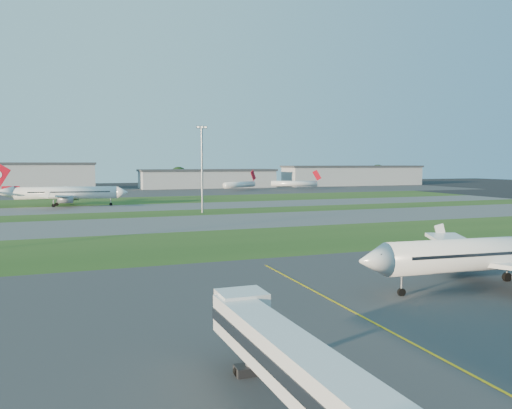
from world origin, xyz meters
name	(u,v)px	position (x,y,z in m)	size (l,w,h in m)	color
ground	(338,338)	(0.00, 0.00, 0.00)	(700.00, 700.00, 0.00)	black
apron_near	(338,337)	(0.00, 0.00, 0.01)	(300.00, 70.00, 0.01)	#333335
grass_strip_a	(197,244)	(0.00, 52.00, 0.01)	(300.00, 34.00, 0.01)	#244517
taxiway_a	(166,224)	(0.00, 85.00, 0.01)	(300.00, 32.00, 0.01)	#515154
grass_strip_b	(151,214)	(0.00, 110.00, 0.01)	(300.00, 18.00, 0.01)	#244517
taxiway_b	(141,208)	(0.00, 132.00, 0.01)	(300.00, 26.00, 0.01)	#515154
grass_strip_c	(131,201)	(0.00, 165.00, 0.01)	(300.00, 40.00, 0.01)	#244517
apron_far	(118,192)	(0.00, 225.00, 0.01)	(400.00, 80.00, 0.01)	#333335
yellow_line	(387,331)	(5.00, 0.00, 0.00)	(0.25, 60.00, 0.02)	gold
jet_bridge	(317,383)	(-9.81, -15.24, 4.01)	(4.20, 26.90, 6.20)	silver
airliner_parked	(503,254)	(26.70, 8.22, 4.11)	(37.56, 31.78, 11.72)	white
airliner_taxiing	(66,193)	(-23.61, 146.06, 4.54)	(41.30, 34.81, 12.93)	white
mini_jet_near	(240,185)	(63.50, 219.56, 3.28)	(24.16, 18.22, 9.48)	white
mini_jet_far	(294,183)	(96.82, 221.97, 3.28)	(26.97, 13.16, 9.48)	white
light_mast_centre	(202,163)	(15.00, 108.00, 14.81)	(3.20, 0.70, 25.80)	gray
hangar_west	(25,177)	(-45.00, 255.00, 7.64)	(71.40, 23.00, 15.20)	#A5A7AC
hangar_east	(208,178)	(55.00, 255.00, 5.64)	(81.60, 23.00, 11.20)	#A5A7AC
hangar_far_east	(353,175)	(155.00, 255.00, 6.64)	(96.90, 23.00, 13.20)	#A5A7AC
tree_mid_west	(75,179)	(-20.00, 266.00, 5.84)	(9.90, 9.90, 10.80)	black
tree_mid_east	(179,176)	(40.00, 269.00, 6.81)	(11.55, 11.55, 12.60)	black
tree_east	(291,176)	(115.00, 267.00, 6.16)	(10.45, 10.45, 11.40)	black
tree_far_east	(378,173)	(185.00, 271.00, 7.46)	(12.65, 12.65, 13.80)	black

